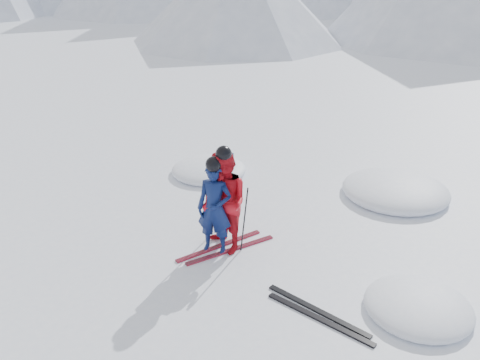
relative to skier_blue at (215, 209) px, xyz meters
The scene contains 12 objects.
ground 2.05m from the skier_blue, ahead, with size 160.00×160.00×0.00m, color white.
skier_blue is the anchor object (origin of this frame).
skier_red 0.19m from the skier_blue, 55.46° to the left, with size 0.87×0.67×1.78m, color red.
pole_blue_left 0.43m from the skier_blue, 153.43° to the left, with size 0.02×0.02×1.08m, color black.
pole_blue_right 0.45m from the skier_blue, 45.00° to the left, with size 0.02×0.02×1.08m, color black.
pole_red_left 0.49m from the skier_blue, 117.24° to the left, with size 0.02×0.02×1.19m, color black.
pole_red_right 0.54m from the skier_blue, 36.30° to the left, with size 0.02×0.02×1.19m, color black.
ski_worn_left 0.81m from the skier_blue, 98.77° to the left, with size 0.09×1.70×0.03m, color black.
ski_worn_right 0.84m from the skier_blue, 33.15° to the left, with size 0.09×1.70×0.03m, color black.
ski_loose_a 2.36m from the skier_blue, 11.94° to the right, with size 0.09×1.70×0.03m, color black.
ski_loose_b 2.48m from the skier_blue, 15.02° to the right, with size 0.09×1.70×0.03m, color black.
snow_lumps 3.19m from the skier_blue, 69.86° to the left, with size 7.11×5.40×0.49m.
Camera 1 is at (2.69, -6.05, 4.70)m, focal length 38.00 mm.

